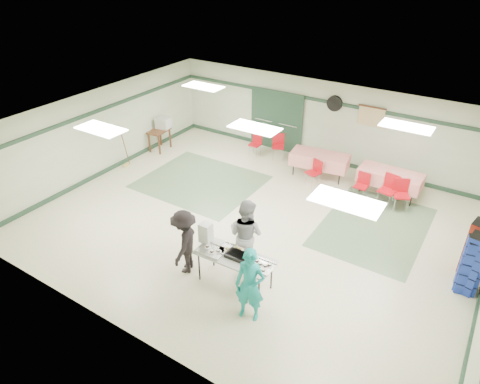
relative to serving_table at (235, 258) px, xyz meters
The scene contains 40 objects.
floor 2.54m from the serving_table, 111.70° to the left, with size 11.00×11.00×0.00m, color beige.
ceiling 3.14m from the serving_table, 111.70° to the left, with size 11.00×11.00×0.00m, color silver.
wall_back 6.85m from the serving_table, 97.59° to the left, with size 11.00×11.00×0.00m, color beige.
wall_front 2.49m from the serving_table, 111.94° to the right, with size 11.00×11.00×0.00m, color beige.
wall_left 6.82m from the serving_table, 160.52° to the left, with size 9.00×9.00×0.00m, color beige.
trim_back 6.92m from the serving_table, 97.62° to the left, with size 11.00×0.06×0.10m, color #203B2A.
baseboard_back 6.83m from the serving_table, 97.62° to the left, with size 11.00×0.06×0.12m, color #203B2A.
trim_left 6.89m from the serving_table, 160.43° to the left, with size 9.00×0.06×0.10m, color #203B2A.
baseboard_left 6.79m from the serving_table, 160.43° to the left, with size 9.00×0.06×0.12m, color #203B2A.
baseboard_right 5.14m from the serving_table, 26.36° to the left, with size 9.00×0.06×0.12m, color #203B2A.
green_patch_a 4.77m from the serving_table, 136.17° to the left, with size 3.50×3.00×0.01m, color slate.
green_patch_b 4.28m from the serving_table, 63.23° to the left, with size 2.50×3.50×0.01m, color slate.
double_door_left 7.39m from the serving_table, 114.82° to the left, with size 0.90×0.06×2.10m, color gray.
double_door_right 7.05m from the serving_table, 107.79° to the left, with size 0.90×0.06×2.10m, color gray.
door_frame 7.19m from the serving_table, 111.48° to the left, with size 2.00×0.03×2.15m, color #203B2A.
wall_fan 6.86m from the serving_table, 95.12° to the left, with size 0.50×0.50×0.10m, color black.
scroll_banner 6.83m from the serving_table, 84.89° to the left, with size 0.80×0.02×0.60m, color tan.
serving_table is the anchor object (origin of this frame).
sheet_tray_right 0.61m from the serving_table, ahead, with size 0.56×0.42×0.02m, color silver.
sheet_tray_mid 0.19m from the serving_table, 148.09° to the left, with size 0.55×0.42×0.02m, color silver.
sheet_tray_left 0.53m from the serving_table, 167.49° to the right, with size 0.58×0.44×0.02m, color silver.
baking_pan 0.11m from the serving_table, 11.13° to the left, with size 0.50×0.31×0.08m, color black.
foam_box_stack 0.87m from the serving_table, behind, with size 0.25×0.23×0.46m, color white.
volunteer_teal 0.98m from the serving_table, 39.57° to the right, with size 0.59×0.39×1.62m, color teal.
volunteer_grey 0.69m from the serving_table, 101.37° to the left, with size 0.85×0.66×1.74m, color gray.
volunteer_dark 1.21m from the serving_table, behind, with size 1.00×0.58×1.55m, color black.
dining_table_a 5.87m from the serving_table, 73.07° to the left, with size 1.79×0.82×0.77m.
dining_table_b 5.64m from the serving_table, 95.00° to the left, with size 1.86×1.02×0.77m.
chair_a 5.38m from the serving_table, 69.92° to the left, with size 0.50×0.50×0.93m.
chair_b 5.16m from the serving_table, 77.73° to the left, with size 0.38×0.38×0.78m.
chair_c 5.49m from the serving_table, 66.65° to the left, with size 0.55×0.55×0.89m.
chair_d 5.05m from the serving_table, 94.27° to the left, with size 0.49×0.49×0.80m.
chair_loose_a 6.48m from the serving_table, 109.88° to the left, with size 0.54×0.54×0.86m.
chair_loose_b 6.60m from the serving_table, 116.71° to the left, with size 0.37×0.37×0.79m.
crate_stack_blue_a 4.92m from the serving_table, 30.17° to the left, with size 0.37×0.37×1.42m, color #19329B.
crate_stack_red 5.30m from the serving_table, 36.70° to the left, with size 0.41×0.41×1.33m, color maroon.
crate_stack_blue_b 4.92m from the serving_table, 30.33° to the left, with size 0.40×0.40×1.31m, color #19329B.
printer_table 7.48m from the serving_table, 143.99° to the left, with size 0.61×0.86×0.74m.
office_printer 7.64m from the serving_table, 142.37° to the left, with size 0.47×0.41×0.37m, color #BBBBB6.
broom 6.76m from the serving_table, 155.14° to the left, with size 0.03×0.03×1.30m, color brown.
Camera 1 is at (4.78, -8.14, 6.49)m, focal length 32.00 mm.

